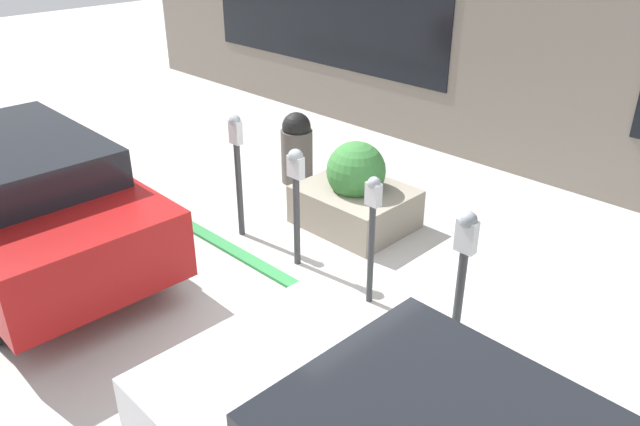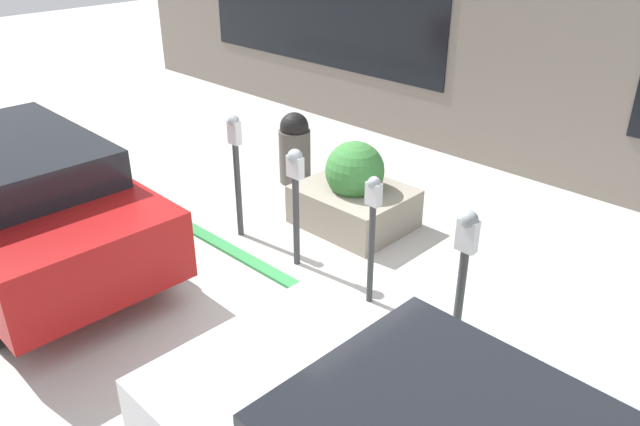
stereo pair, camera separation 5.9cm
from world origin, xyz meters
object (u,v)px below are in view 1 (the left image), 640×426
parking_meter_middle (296,187)px  parked_car_middle (14,193)px  parking_meter_nearest (463,261)px  parking_meter_second (372,221)px  parking_meter_fourth (237,161)px  planter_box (355,195)px  trash_bin (297,148)px

parking_meter_middle → parked_car_middle: parked_car_middle is taller
parking_meter_nearest → parking_meter_second: 1.06m
parking_meter_nearest → parking_meter_fourth: size_ratio=0.92×
planter_box → parked_car_middle: parked_car_middle is taller
planter_box → trash_bin: planter_box is taller
parking_meter_second → planter_box: (1.25, -1.17, -0.52)m
trash_bin → parking_meter_nearest: bearing=157.1°
trash_bin → parking_meter_middle: bearing=136.5°
parked_car_middle → parking_meter_nearest: bearing=-153.8°
planter_box → trash_bin: 1.60m
parking_meter_nearest → parking_meter_fourth: (3.15, -0.01, 0.04)m
parking_meter_nearest → planter_box: size_ratio=1.06×
parking_meter_second → trash_bin: size_ratio=1.34×
parking_meter_second → parked_car_middle: size_ratio=0.31×
parked_car_middle → planter_box: bearing=-122.8°
parking_meter_middle → planter_box: bearing=-82.0°
parking_meter_middle → trash_bin: bearing=-43.5°
parking_meter_second → parking_meter_middle: (1.08, 0.01, 0.03)m
parking_meter_second → parking_meter_fourth: (2.09, 0.01, 0.05)m
parking_meter_second → parking_meter_middle: 1.09m
parking_meter_middle → parked_car_middle: bearing=41.0°
parking_meter_fourth → planter_box: (-0.84, -1.19, -0.57)m
trash_bin → parking_meter_second: bearing=150.0°
parking_meter_middle → trash_bin: 2.39m
parked_car_middle → trash_bin: size_ratio=4.35×
planter_box → trash_bin: (1.53, -0.43, 0.11)m
parking_meter_nearest → trash_bin: (3.85, -1.63, -0.42)m
parking_meter_nearest → parking_meter_fourth: parking_meter_fourth is taller
parking_meter_nearest → parked_car_middle: (4.57, 2.09, -0.15)m
parked_car_middle → trash_bin: 3.80m
parking_meter_fourth → planter_box: 1.56m
parking_meter_nearest → trash_bin: 4.20m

